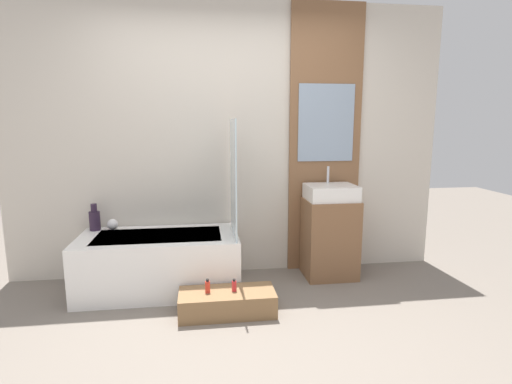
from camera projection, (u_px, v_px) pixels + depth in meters
ground_plane at (249, 360)px, 2.54m from camera, size 12.00×12.00×0.00m
wall_tiled_back at (229, 142)px, 3.85m from camera, size 4.20×0.06×2.60m
wall_wood_accent at (325, 140)px, 3.92m from camera, size 0.71×0.04×2.60m
bathtub at (160, 262)px, 3.55m from camera, size 1.39×0.70×0.51m
glass_shower_screen at (234, 178)px, 3.46m from camera, size 0.01×0.56×1.01m
wooden_step_bench at (227, 302)px, 3.13m from camera, size 0.75×0.33×0.18m
vanity_cabinet at (329, 238)px, 3.86m from camera, size 0.49×0.42×0.76m
sink at (331, 192)px, 3.78m from camera, size 0.46×0.38×0.31m
vase_tall_dark at (95, 219)px, 3.66m from camera, size 0.10×0.10×0.25m
vase_round_light at (113, 224)px, 3.69m from camera, size 0.10×0.10×0.10m
bottle_soap_primary at (208, 287)px, 3.09m from camera, size 0.04×0.04×0.11m
bottle_soap_secondary at (234, 286)px, 3.12m from camera, size 0.04×0.04×0.10m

